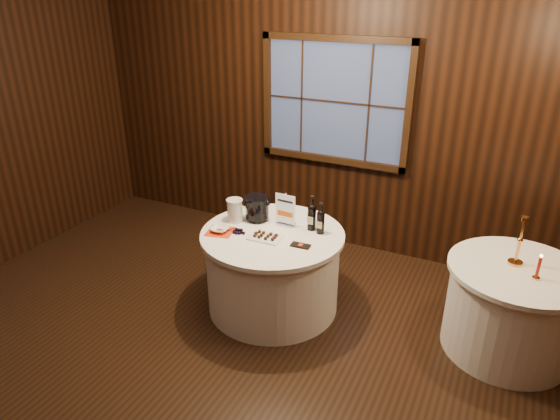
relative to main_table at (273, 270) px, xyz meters
The scene contains 16 objects.
ground 1.07m from the main_table, 90.00° to the right, with size 6.00×6.00×0.00m, color black.
back_wall 1.88m from the main_table, 90.00° to the left, with size 6.00×0.10×3.00m.
main_table is the anchor object (origin of this frame).
side_table 2.02m from the main_table, ahead, with size 1.08×1.08×0.77m.
sign_stand 0.52m from the main_table, 77.62° to the left, with size 0.20×0.10×0.31m.
port_bottle_left 0.63m from the main_table, 36.76° to the left, with size 0.08×0.08×0.32m.
port_bottle_right 0.66m from the main_table, 24.97° to the left, with size 0.07×0.07×0.29m.
ice_bucket 0.59m from the main_table, 145.17° to the left, with size 0.23×0.23×0.23m.
chocolate_plate 0.42m from the main_table, 93.13° to the right, with size 0.29×0.20×0.04m.
chocolate_box 0.52m from the main_table, 20.36° to the right, with size 0.16×0.08×0.01m, color black.
grape_bunch 0.50m from the main_table, 150.97° to the right, with size 0.18×0.07×0.04m.
glass_pitcher 0.65m from the main_table, behind, with size 0.20×0.15×0.22m.
orange_napkin 0.60m from the main_table, 156.25° to the right, with size 0.23×0.23×0.00m, color red.
cracker_bowl 0.62m from the main_table, 156.25° to the right, with size 0.16×0.16×0.04m, color white.
brass_candlestick 2.06m from the main_table, 10.38° to the left, with size 0.12×0.12×0.41m.
red_candle 2.17m from the main_table, ahead, with size 0.06×0.06×0.21m.
Camera 1 is at (1.79, -2.50, 2.78)m, focal length 32.00 mm.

